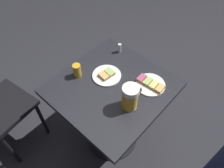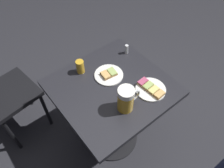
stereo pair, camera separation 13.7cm
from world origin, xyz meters
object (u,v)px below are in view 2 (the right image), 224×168
(beer_glass_small, at_px, (80,67))
(salt_shaker, at_px, (127,49))
(plate_far, at_px, (109,75))
(plate_near, at_px, (151,89))
(beer_mug, at_px, (126,99))

(beer_glass_small, height_order, salt_shaker, beer_glass_small)
(salt_shaker, bearing_deg, plate_far, 111.80)
(plate_near, relative_size, beer_mug, 1.16)
(plate_far, xyz_separation_m, beer_mug, (-0.26, 0.08, 0.07))
(beer_glass_small, bearing_deg, plate_far, -139.55)
(plate_far, xyz_separation_m, salt_shaker, (0.09, -0.24, 0.03))
(plate_far, bearing_deg, plate_near, -153.49)
(beer_mug, distance_m, beer_glass_small, 0.41)
(salt_shaker, bearing_deg, plate_near, 163.07)
(plate_near, xyz_separation_m, beer_glass_small, (0.40, 0.25, 0.04))
(plate_near, height_order, beer_glass_small, beer_glass_small)
(plate_near, xyz_separation_m, plate_far, (0.26, 0.13, -0.00))
(plate_near, relative_size, beer_glass_small, 2.04)
(beer_mug, bearing_deg, plate_near, -90.02)
(plate_far, xyz_separation_m, beer_glass_small, (0.15, 0.12, 0.04))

